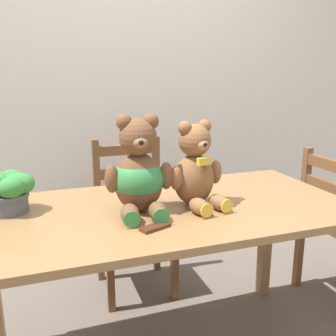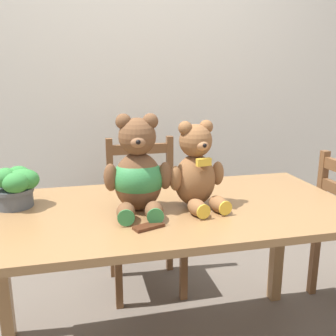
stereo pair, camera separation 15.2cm
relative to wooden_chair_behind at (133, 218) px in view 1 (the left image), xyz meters
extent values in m
cube|color=silver|center=(-0.02, 0.45, 0.85)|extent=(8.00, 0.04, 2.60)
cube|color=olive|center=(-0.02, -0.69, 0.30)|extent=(1.57, 0.78, 0.03)
cube|color=olive|center=(0.71, -0.35, -0.08)|extent=(0.06, 0.06, 0.73)
cube|color=brown|center=(0.00, -0.05, -0.03)|extent=(0.42, 0.39, 0.03)
cube|color=brown|center=(0.19, -0.23, -0.25)|extent=(0.04, 0.04, 0.40)
cube|color=brown|center=(-0.19, -0.23, -0.25)|extent=(0.04, 0.04, 0.40)
cube|color=brown|center=(0.19, 0.13, 0.01)|extent=(0.04, 0.04, 0.92)
cube|color=brown|center=(-0.19, 0.13, 0.01)|extent=(0.04, 0.04, 0.92)
cube|color=brown|center=(0.00, 0.13, 0.40)|extent=(0.34, 0.03, 0.06)
cube|color=brown|center=(0.00, 0.13, 0.25)|extent=(0.34, 0.03, 0.06)
cube|color=brown|center=(0.97, -0.35, -0.01)|extent=(0.04, 0.04, 0.88)
cube|color=brown|center=(0.97, -0.55, 0.38)|extent=(0.03, 0.36, 0.06)
cube|color=brown|center=(0.97, -0.55, 0.25)|extent=(0.03, 0.36, 0.06)
ellipsoid|color=brown|center=(-0.14, -0.69, 0.43)|extent=(0.21, 0.18, 0.24)
sphere|color=brown|center=(-0.14, -0.69, 0.61)|extent=(0.15, 0.15, 0.15)
sphere|color=brown|center=(-0.09, -0.70, 0.67)|extent=(0.06, 0.06, 0.06)
sphere|color=brown|center=(-0.19, -0.69, 0.67)|extent=(0.06, 0.06, 0.06)
ellipsoid|color=#8C5F3F|center=(-0.14, -0.75, 0.60)|extent=(0.07, 0.06, 0.05)
sphere|color=black|center=(-0.15, -0.77, 0.60)|extent=(0.02, 0.02, 0.02)
ellipsoid|color=brown|center=(-0.03, -0.72, 0.46)|extent=(0.06, 0.06, 0.11)
ellipsoid|color=brown|center=(-0.25, -0.70, 0.46)|extent=(0.06, 0.06, 0.11)
ellipsoid|color=brown|center=(-0.10, -0.82, 0.35)|extent=(0.08, 0.13, 0.07)
cylinder|color=#337F42|center=(-0.10, -0.88, 0.35)|extent=(0.06, 0.01, 0.06)
ellipsoid|color=brown|center=(-0.20, -0.81, 0.35)|extent=(0.08, 0.13, 0.07)
cylinder|color=#337F42|center=(-0.21, -0.87, 0.35)|extent=(0.06, 0.01, 0.06)
ellipsoid|color=#337F42|center=(-0.14, -0.69, 0.44)|extent=(0.23, 0.20, 0.17)
ellipsoid|color=brown|center=(0.10, -0.69, 0.42)|extent=(0.20, 0.18, 0.22)
sphere|color=brown|center=(0.10, -0.69, 0.59)|extent=(0.14, 0.14, 0.14)
sphere|color=brown|center=(0.15, -0.68, 0.64)|extent=(0.06, 0.06, 0.06)
sphere|color=brown|center=(0.05, -0.70, 0.64)|extent=(0.06, 0.06, 0.06)
ellipsoid|color=#B2794C|center=(0.11, -0.74, 0.58)|extent=(0.07, 0.06, 0.04)
sphere|color=black|center=(0.11, -0.77, 0.58)|extent=(0.02, 0.02, 0.02)
ellipsoid|color=brown|center=(0.20, -0.69, 0.44)|extent=(0.06, 0.06, 0.10)
ellipsoid|color=brown|center=(0.01, -0.73, 0.44)|extent=(0.06, 0.06, 0.10)
ellipsoid|color=brown|center=(0.17, -0.79, 0.34)|extent=(0.08, 0.12, 0.06)
cylinder|color=gold|center=(0.18, -0.85, 0.34)|extent=(0.06, 0.02, 0.06)
ellipsoid|color=brown|center=(0.07, -0.81, 0.34)|extent=(0.08, 0.12, 0.06)
cylinder|color=gold|center=(0.08, -0.86, 0.34)|extent=(0.06, 0.02, 0.06)
cube|color=gold|center=(0.11, -0.76, 0.51)|extent=(0.06, 0.03, 0.03)
cylinder|color=#4C5156|center=(-0.64, -0.54, 0.35)|extent=(0.15, 0.15, 0.08)
cylinder|color=#4C5156|center=(-0.64, -0.54, 0.38)|extent=(0.16, 0.16, 0.02)
ellipsoid|color=#337F38|center=(-0.59, -0.54, 0.42)|extent=(0.13, 0.12, 0.09)
ellipsoid|color=#337F38|center=(-0.62, -0.49, 0.43)|extent=(0.10, 0.07, 0.08)
ellipsoid|color=#337F38|center=(-0.62, -0.59, 0.43)|extent=(0.10, 0.09, 0.08)
cube|color=#472314|center=(-0.13, -0.89, 0.32)|extent=(0.12, 0.08, 0.01)
camera|label=1|loc=(-0.50, -2.08, 0.85)|focal=40.00mm
camera|label=2|loc=(-0.35, -2.13, 0.85)|focal=40.00mm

